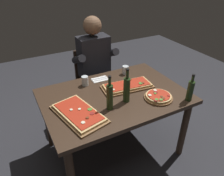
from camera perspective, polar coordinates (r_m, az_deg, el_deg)
The scene contains 13 objects.
ground_plane at distance 2.60m, azimuth 0.53°, elevation -15.62°, with size 6.40×6.40×0.00m, color #2D2D33.
dining_table at distance 2.17m, azimuth 0.62°, elevation -3.88°, with size 1.40×0.96×0.74m.
pizza_rectangular_front at distance 2.23m, azimuth 4.12°, elevation 0.56°, with size 0.55×0.29×0.05m.
pizza_rectangular_left at distance 1.87m, azimuth -8.84°, elevation -6.63°, with size 0.40×0.57×0.05m.
pizza_round_far at distance 2.10m, azimuth 12.22°, elevation -2.26°, with size 0.27×0.27×0.05m.
wine_bottle_dark at distance 1.86m, azimuth -0.61°, elevation -2.24°, with size 0.06×0.06×0.33m.
oil_bottle_amber at distance 2.12m, azimuth 20.06°, elevation -0.54°, with size 0.06×0.06×0.27m.
vinegar_bottle_green at distance 1.96m, azimuth 3.92°, elevation -0.24°, with size 0.06×0.06×0.33m.
tumbler_near_camera at distance 2.49m, azimuth 3.57°, elevation 4.79°, with size 0.07×0.07×0.10m.
tumbler_far_side at distance 2.28m, azimuth -7.16°, elevation 1.75°, with size 0.07×0.07×0.10m.
napkin_cutlery_set at distance 2.38m, azimuth -3.17°, elevation 2.31°, with size 0.18×0.12×0.01m.
diner_chair at distance 2.96m, azimuth -5.16°, elevation 2.68°, with size 0.44×0.44×0.87m.
seated_diner at distance 2.75m, azimuth -4.41°, elevation 6.32°, with size 0.53×0.41×1.33m.
Camera 1 is at (-0.85, -1.56, 1.89)m, focal length 34.47 mm.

